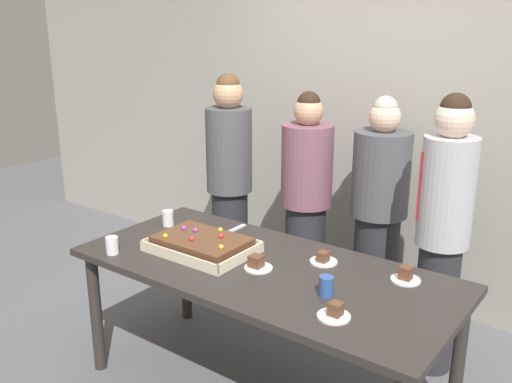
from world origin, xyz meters
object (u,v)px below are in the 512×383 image
Objects in this scene: plated_slice_near_left at (323,259)px; drink_cup_nearest at (326,286)px; person_serving_front at (443,231)px; person_far_right_suit at (306,204)px; plated_slice_near_right at (335,313)px; plated_slice_far_right at (257,264)px; plated_slice_far_left at (406,276)px; sheet_cake at (202,244)px; party_table at (263,280)px; drink_cup_middle at (168,218)px; person_green_shirt_behind at (378,213)px; cake_server_utensil at (235,229)px; drink_cup_far_end at (112,245)px; person_striped_tie_right at (229,184)px.

plated_slice_near_left is 0.38m from drink_cup_nearest.
person_far_right_suit is at bearing -47.02° from person_serving_front.
person_serving_front is at bearing 86.30° from person_far_right_suit.
plated_slice_near_right is 1.00× the size of plated_slice_far_right.
drink_cup_nearest is (-0.24, -0.38, 0.03)m from plated_slice_far_left.
sheet_cake is at bearing 179.25° from plated_slice_far_right.
drink_cup_middle is at bearing 170.60° from party_table.
drink_cup_middle is 0.06× the size of person_far_right_suit.
person_green_shirt_behind reaches higher than drink_cup_nearest.
cake_server_utensil is 0.13× the size of person_green_shirt_behind.
plated_slice_near_right is 1.35m from drink_cup_far_end.
plated_slice_far_left is at bearing 5.20° from drink_cup_middle.
person_far_right_suit is at bearing 78.62° from cake_server_utensil.
person_far_right_suit is (-0.48, -0.15, 0.01)m from person_green_shirt_behind.
person_green_shirt_behind reaches higher than cake_server_utensil.
plated_slice_far_right is at bearing -99.77° from party_table.
party_table is 1.29× the size of person_far_right_suit.
drink_cup_middle is 0.06× the size of person_serving_front.
plated_slice_near_right is at bearing -12.34° from sheet_cake.
person_far_right_suit is (0.07, 1.01, -0.01)m from sheet_cake.
drink_cup_far_end is at bearing -114.53° from cake_server_utensil.
plated_slice_far_left is at bearing 25.37° from plated_slice_far_right.
plated_slice_near_left is 0.75× the size of cake_server_utensil.
plated_slice_far_right is 1.12m from person_serving_front.
plated_slice_far_right is (-0.58, 0.21, 0.00)m from plated_slice_near_right.
cake_server_utensil is (-0.69, 0.11, -0.02)m from plated_slice_near_left.
cake_server_utensil is at bearing 99.09° from sheet_cake.
sheet_cake is at bearing -157.14° from plated_slice_near_left.
drink_cup_nearest is at bearing -25.69° from cake_server_utensil.
plated_slice_far_left is at bearing 39.12° from person_striped_tie_right.
plated_slice_far_right is 1.50× the size of drink_cup_far_end.
drink_cup_far_end is 0.50× the size of cake_server_utensil.
plated_slice_near_left is 0.58m from plated_slice_near_right.
plated_slice_near_right is at bearing -49.77° from drink_cup_nearest.
plated_slice_far_right is 0.86m from drink_cup_middle.
person_far_right_suit is (-1.01, 0.69, 0.00)m from plated_slice_far_left.
plated_slice_near_right is 0.54m from plated_slice_far_left.
drink_cup_middle and drink_cup_far_end have the same top height.
party_table is 0.57m from cake_server_utensil.
person_green_shirt_behind is 0.99× the size of person_far_right_suit.
drink_cup_middle is 0.06× the size of person_striped_tie_right.
sheet_cake is 3.84× the size of plated_slice_near_right.
drink_cup_middle is 0.75m from person_striped_tie_right.
drink_cup_middle is at bearing 167.45° from plated_slice_far_right.
sheet_cake is at bearing -0.01° from person_green_shirt_behind.
person_green_shirt_behind is 0.94× the size of person_striped_tie_right.
party_table is 3.59× the size of sheet_cake.
sheet_cake is 3.84× the size of plated_slice_near_left.
drink_cup_middle is at bearing -175.48° from plated_slice_near_left.
party_table is 0.74m from plated_slice_far_left.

